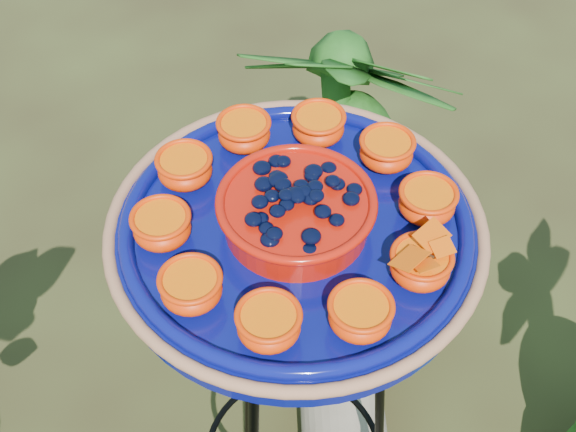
% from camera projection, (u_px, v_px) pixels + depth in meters
% --- Properties ---
extents(tripod_stand, '(0.43, 0.43, 0.97)m').
position_uv_depth(tripod_stand, '(294.00, 388.00, 1.39)').
color(tripod_stand, black).
rests_on(tripod_stand, ground).
extents(feeder_dish, '(0.61, 0.61, 0.12)m').
position_uv_depth(feeder_dish, '(296.00, 227.00, 1.07)').
color(feeder_dish, '#080D63').
rests_on(feeder_dish, tripod_stand).
extents(driftwood_log, '(0.57, 0.55, 0.20)m').
position_uv_depth(driftwood_log, '(344.00, 424.00, 1.87)').
color(driftwood_log, gray).
rests_on(driftwood_log, ground).
extents(shrub_back_right, '(0.67, 0.67, 0.88)m').
position_uv_depth(shrub_back_right, '(348.00, 176.00, 1.93)').
color(shrub_back_right, '#194412').
rests_on(shrub_back_right, ground).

